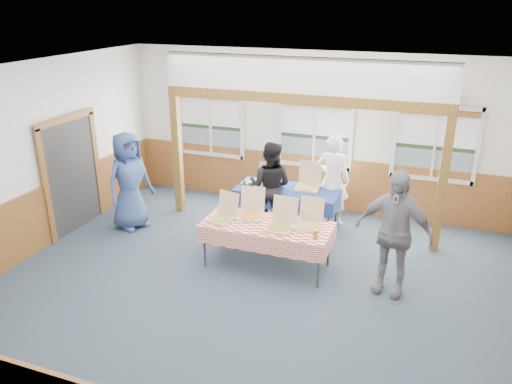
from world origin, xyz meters
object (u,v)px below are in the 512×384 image
at_px(woman_white, 332,180).
at_px(person_grey, 393,233).
at_px(woman_black, 270,186).
at_px(man_blue, 129,181).
at_px(table_left, 288,192).
at_px(table_right, 267,227).

relative_size(woman_white, person_grey, 0.93).
bearing_deg(woman_white, woman_black, 27.12).
distance_m(woman_white, man_blue, 3.83).
bearing_deg(table_left, woman_black, -167.25).
bearing_deg(woman_white, table_right, 70.67).
distance_m(table_left, woman_black, 0.37).
bearing_deg(table_right, woman_black, 112.58).
xyz_separation_m(table_right, woman_white, (0.62, 2.02, 0.19)).
bearing_deg(woman_black, person_grey, 148.74).
bearing_deg(table_right, table_left, 101.05).
bearing_deg(table_left, person_grey, -59.70).
xyz_separation_m(man_blue, person_grey, (4.87, -0.60, 0.03)).
bearing_deg(woman_black, woman_white, -149.91).
relative_size(woman_black, man_blue, 0.91).
bearing_deg(man_blue, table_left, -46.92).
bearing_deg(person_grey, woman_white, 133.13).
distance_m(table_right, woman_white, 2.12).
relative_size(woman_white, man_blue, 0.95).
bearing_deg(person_grey, table_right, -171.25).
xyz_separation_m(table_left, person_grey, (2.10, -1.67, 0.26)).
relative_size(table_left, person_grey, 1.09).
relative_size(table_right, man_blue, 1.15).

